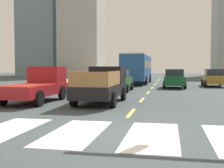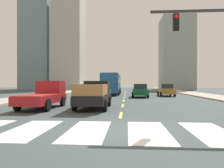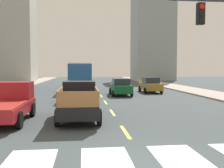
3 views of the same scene
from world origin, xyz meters
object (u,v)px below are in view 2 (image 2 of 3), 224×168
Objects in this scene: sedan_mid at (101,92)px; sedan_far at (166,90)px; sedan_near_left at (140,91)px; pickup_stakebed at (95,95)px; pickup_dark at (45,95)px; city_bus at (112,82)px.

sedan_far is (8.25, 7.35, 0.00)m from sedan_mid.
sedan_near_left and sedan_far have the same top height.
pickup_stakebed is 1.00× the size of pickup_dark.
city_bus reaches higher than sedan_mid.
sedan_far is (7.93, -3.75, -1.09)m from city_bus.
sedan_mid is at bearing 93.29° from pickup_stakebed.
sedan_mid is at bearing -139.56° from sedan_far.
sedan_mid is at bearing 66.80° from pickup_dark.
sedan_mid is 11.05m from sedan_far.
sedan_mid is at bearing -135.62° from sedan_near_left.
sedan_mid and sedan_near_left have the same top height.
pickup_dark is at bearing -128.44° from sedan_far.
sedan_near_left is 4.78m from sedan_far.
city_bus is at bearing 78.64° from pickup_dark.
sedan_near_left is (4.01, 11.92, -0.08)m from pickup_stakebed.
city_bus is 2.45× the size of sedan_near_left.
sedan_far is at bearing 42.93° from sedan_mid.
sedan_near_left is (4.11, -6.62, -1.09)m from city_bus.
pickup_stakebed is 18.57m from city_bus.
pickup_dark is at bearing -100.77° from city_bus.
city_bus is (-0.10, 18.54, 1.02)m from pickup_stakebed.
sedan_far is at bearing 36.11° from sedan_near_left.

